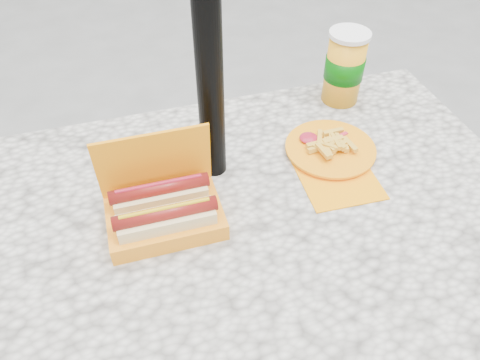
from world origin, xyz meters
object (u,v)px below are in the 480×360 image
object	(u,v)px
umbrella_pole	(206,6)
hotdog_box	(164,209)
fries_plate	(330,150)
soda_cup	(344,67)

from	to	relation	value
umbrella_pole	hotdog_box	distance (m)	0.36
fries_plate	umbrella_pole	bearing A→B (deg)	174.08
soda_cup	umbrella_pole	bearing A→B (deg)	-156.18
hotdog_box	fries_plate	distance (m)	0.39
umbrella_pole	soda_cup	bearing A→B (deg)	23.82
fries_plate	soda_cup	world-z (taller)	soda_cup
umbrella_pole	hotdog_box	bearing A→B (deg)	-135.92
hotdog_box	fries_plate	bearing A→B (deg)	14.23
umbrella_pole	fries_plate	bearing A→B (deg)	-5.92
umbrella_pole	soda_cup	xyz separation A→B (m)	(0.36, 0.16, -0.26)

